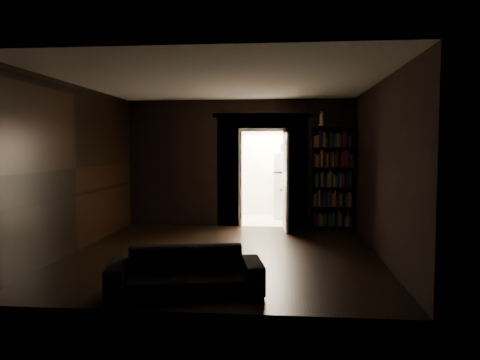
{
  "coord_description": "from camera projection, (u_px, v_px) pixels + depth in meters",
  "views": [
    {
      "loc": [
        0.99,
        -7.53,
        1.75
      ],
      "look_at": [
        0.18,
        0.9,
        1.16
      ],
      "focal_mm": 35.0,
      "sensor_mm": 36.0,
      "label": 1
    }
  ],
  "objects": [
    {
      "name": "ground",
      "position": [
        224.0,
        254.0,
        7.7
      ],
      "size": [
        5.5,
        5.5,
        0.0
      ],
      "primitive_type": "plane",
      "color": "black",
      "rests_on": "ground"
    },
    {
      "name": "room_walls",
      "position": [
        230.0,
        151.0,
        8.65
      ],
      "size": [
        5.02,
        5.61,
        2.84
      ],
      "color": "black",
      "rests_on": "ground"
    },
    {
      "name": "kitchen_alcove",
      "position": [
        264.0,
        170.0,
        11.41
      ],
      "size": [
        2.2,
        1.8,
        2.6
      ],
      "color": "beige",
      "rests_on": "ground"
    },
    {
      "name": "sofa",
      "position": [
        186.0,
        264.0,
        5.61
      ],
      "size": [
        1.96,
        1.15,
        0.71
      ],
      "primitive_type": "imported",
      "rotation": [
        0.0,
        0.0,
        0.2
      ],
      "color": "black",
      "rests_on": "ground"
    },
    {
      "name": "bookshelf",
      "position": [
        332.0,
        178.0,
        9.96
      ],
      "size": [
        0.93,
        0.42,
        2.2
      ],
      "primitive_type": "cube",
      "rotation": [
        0.0,
        0.0,
        0.11
      ],
      "color": "black",
      "rests_on": "ground"
    },
    {
      "name": "refrigerator",
      "position": [
        289.0,
        185.0,
        11.62
      ],
      "size": [
        0.92,
        0.88,
        1.65
      ],
      "primitive_type": "cube",
      "rotation": [
        0.0,
        0.0,
        0.33
      ],
      "color": "white",
      "rests_on": "ground"
    },
    {
      "name": "door",
      "position": [
        285.0,
        182.0,
        9.82
      ],
      "size": [
        0.13,
        0.85,
        2.05
      ],
      "primitive_type": "cube",
      "rotation": [
        0.0,
        0.0,
        1.67
      ],
      "color": "white",
      "rests_on": "ground"
    },
    {
      "name": "figurine",
      "position": [
        321.0,
        119.0,
        9.97
      ],
      "size": [
        0.12,
        0.12,
        0.33
      ],
      "primitive_type": "cube",
      "rotation": [
        0.0,
        0.0,
        -0.1
      ],
      "color": "white",
      "rests_on": "bookshelf"
    },
    {
      "name": "bottles",
      "position": [
        291.0,
        147.0,
        11.44
      ],
      "size": [
        0.6,
        0.22,
        0.24
      ],
      "primitive_type": "cube",
      "rotation": [
        0.0,
        0.0,
        0.25
      ],
      "color": "black",
      "rests_on": "refrigerator"
    }
  ]
}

